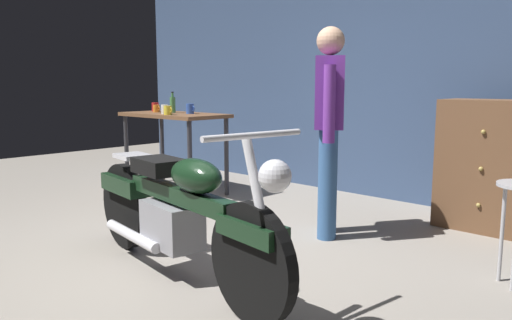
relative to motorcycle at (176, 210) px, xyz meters
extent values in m
plane|color=gray|center=(-0.21, 0.19, -0.45)|extent=(12.00, 12.00, 0.00)
cube|color=#384C70|center=(-0.21, 2.99, 1.10)|extent=(8.00, 0.12, 3.10)
cube|color=brown|center=(-2.13, 1.63, 0.43)|extent=(1.30, 0.64, 0.04)
cylinder|color=#2D2D33|center=(-2.72, 1.37, -0.02)|extent=(0.05, 0.05, 0.86)
cylinder|color=#2D2D33|center=(-1.54, 1.37, -0.02)|extent=(0.05, 0.05, 0.86)
cylinder|color=#2D2D33|center=(-2.72, 1.89, -0.02)|extent=(0.05, 0.05, 0.86)
cylinder|color=#2D2D33|center=(-1.54, 1.89, -0.02)|extent=(0.05, 0.05, 0.86)
cylinder|color=black|center=(0.75, -0.11, -0.13)|extent=(0.64, 0.16, 0.64)
cylinder|color=black|center=(-0.78, 0.12, -0.13)|extent=(0.64, 0.16, 0.64)
cube|color=black|center=(0.75, -0.11, 0.05)|extent=(0.46, 0.20, 0.10)
cube|color=black|center=(-0.73, 0.11, 0.05)|extent=(0.54, 0.25, 0.12)
cube|color=gray|center=(-0.07, 0.01, -0.11)|extent=(0.47, 0.30, 0.28)
cube|color=black|center=(0.03, 0.00, 0.10)|extent=(1.10, 0.26, 0.10)
ellipsoid|color=black|center=(0.23, -0.03, 0.25)|extent=(0.47, 0.28, 0.20)
cube|color=black|center=(-0.21, 0.03, 0.25)|extent=(0.39, 0.29, 0.10)
cube|color=silver|center=(-0.61, 0.09, 0.27)|extent=(0.27, 0.23, 0.03)
cylinder|color=silver|center=(0.81, -0.12, 0.20)|extent=(0.27, 0.09, 0.68)
cylinder|color=silver|center=(0.77, -0.11, 0.53)|extent=(0.12, 0.60, 0.03)
sphere|color=silver|center=(0.93, -0.13, 0.35)|extent=(0.16, 0.16, 0.16)
cylinder|color=silver|center=(-0.38, -0.08, -0.23)|extent=(0.70, 0.17, 0.07)
cylinder|color=#386097|center=(0.21, 1.34, -0.01)|extent=(0.15, 0.15, 0.88)
cylinder|color=#386097|center=(0.09, 1.50, -0.01)|extent=(0.15, 0.15, 0.88)
cube|color=#72339E|center=(0.15, 1.42, 0.71)|extent=(0.40, 0.44, 0.56)
cylinder|color=#72339E|center=(0.29, 1.22, 0.63)|extent=(0.09, 0.09, 0.58)
cylinder|color=#72339E|center=(0.01, 1.61, 0.63)|extent=(0.09, 0.09, 0.58)
sphere|color=tan|center=(0.15, 1.42, 1.11)|extent=(0.22, 0.22, 0.22)
cylinder|color=#B2B2B7|center=(1.51, 1.36, -0.14)|extent=(0.02, 0.02, 0.62)
cube|color=brown|center=(1.05, 2.49, 0.10)|extent=(0.80, 0.44, 1.10)
sphere|color=tan|center=(1.05, 2.26, 0.40)|extent=(0.04, 0.04, 0.04)
sphere|color=tan|center=(1.05, 2.26, 0.10)|extent=(0.04, 0.04, 0.04)
sphere|color=tan|center=(1.05, 2.26, -0.20)|extent=(0.04, 0.04, 0.04)
cylinder|color=orange|center=(-2.43, 1.62, 0.49)|extent=(0.08, 0.08, 0.09)
torus|color=orange|center=(-2.38, 1.62, 0.50)|extent=(0.05, 0.01, 0.05)
cylinder|color=#2D51AD|center=(-1.90, 1.69, 0.51)|extent=(0.09, 0.09, 0.11)
torus|color=#2D51AD|center=(-1.85, 1.69, 0.51)|extent=(0.06, 0.01, 0.06)
cylinder|color=red|center=(-2.61, 1.73, 0.50)|extent=(0.08, 0.08, 0.10)
torus|color=red|center=(-2.56, 1.73, 0.51)|extent=(0.06, 0.01, 0.06)
cylinder|color=white|center=(-2.06, 1.46, 0.50)|extent=(0.08, 0.08, 0.10)
torus|color=white|center=(-2.01, 1.46, 0.51)|extent=(0.06, 0.01, 0.06)
cylinder|color=yellow|center=(-1.92, 1.40, 0.50)|extent=(0.09, 0.09, 0.10)
torus|color=yellow|center=(-1.87, 1.40, 0.50)|extent=(0.05, 0.01, 0.05)
cylinder|color=#4C8C4C|center=(-2.20, 1.68, 0.54)|extent=(0.06, 0.06, 0.18)
cylinder|color=#4C8C4C|center=(-2.20, 1.68, 0.66)|extent=(0.03, 0.03, 0.05)
cylinder|color=black|center=(-2.20, 1.68, 0.69)|extent=(0.03, 0.03, 0.01)
camera|label=1|loc=(2.44, -1.88, 0.78)|focal=35.07mm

